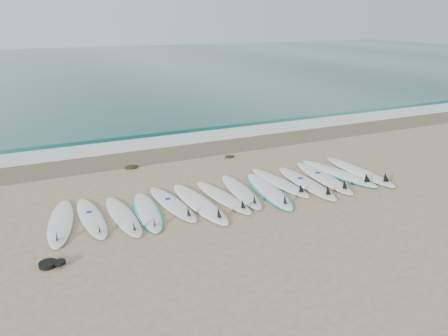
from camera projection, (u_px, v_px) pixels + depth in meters
name	position (u px, v px, depth m)	size (l,w,h in m)	color
ground	(232.00, 196.00, 10.98)	(120.00, 120.00, 0.00)	#9F8667
ocean	(70.00, 67.00, 38.73)	(120.00, 55.00, 0.03)	#23635D
wet_sand_band	(177.00, 152.00, 14.48)	(120.00, 1.80, 0.01)	brown
foam_band	(164.00, 141.00, 15.67)	(120.00, 1.40, 0.04)	silver
wave_crest	(152.00, 131.00, 16.94)	(120.00, 1.00, 0.10)	#23635D
surfboard_0	(61.00, 223.00, 9.39)	(0.92, 2.51, 0.31)	white
surfboard_1	(92.00, 218.00, 9.63)	(0.56, 2.34, 0.30)	silver
surfboard_2	(124.00, 216.00, 9.71)	(0.61, 2.38, 0.30)	silver
surfboard_3	(148.00, 212.00, 9.97)	(0.79, 2.36, 0.29)	white
surfboard_4	(173.00, 204.00, 10.34)	(0.75, 2.43, 0.31)	white
surfboard_5	(200.00, 204.00, 10.35)	(0.75, 2.79, 0.35)	white
surfboard_6	(224.00, 197.00, 10.73)	(0.79, 2.46, 0.31)	white
surfboard_7	(242.00, 192.00, 11.08)	(0.78, 2.51, 0.32)	white
surfboard_8	(269.00, 191.00, 11.15)	(1.00, 2.72, 0.34)	white
surfboard_9	(281.00, 183.00, 11.68)	(0.70, 2.54, 0.32)	white
surfboard_10	(307.00, 183.00, 11.62)	(0.69, 2.74, 0.35)	white
surfboard_11	(324.00, 178.00, 12.02)	(0.84, 2.80, 0.35)	white
surfboard_12	(339.00, 173.00, 12.40)	(1.08, 2.84, 0.35)	white
surfboard_13	(361.00, 172.00, 12.48)	(0.63, 2.84, 0.36)	white
seaweed_near	(131.00, 167.00, 12.96)	(0.41, 0.32, 0.08)	black
seaweed_far	(229.00, 157.00, 13.95)	(0.33, 0.25, 0.06)	black
leash_coil	(51.00, 264.00, 7.86)	(0.46, 0.36, 0.11)	black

